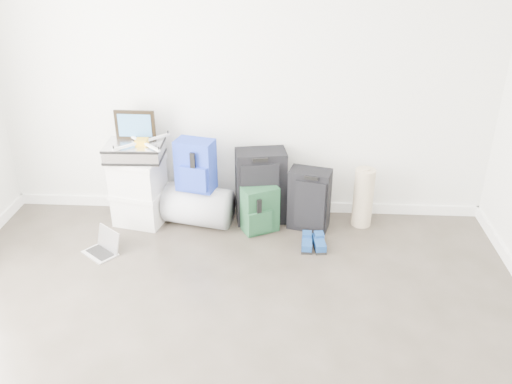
# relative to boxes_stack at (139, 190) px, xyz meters

# --- Properties ---
(room_envelope) EXTENTS (4.52, 5.02, 2.71)m
(room_envelope) POSITION_rel_boxes_stack_xyz_m (0.95, -2.18, 1.40)
(room_envelope) COLOR silver
(room_envelope) RESTS_ON ground
(boxes_stack) EXTENTS (0.52, 0.46, 0.65)m
(boxes_stack) POSITION_rel_boxes_stack_xyz_m (0.00, 0.00, 0.00)
(boxes_stack) COLOR silver
(boxes_stack) RESTS_ON ground
(briefcase) EXTENTS (0.50, 0.38, 0.14)m
(briefcase) POSITION_rel_boxes_stack_xyz_m (0.00, 0.00, 0.39)
(briefcase) COLOR #B2B2B7
(briefcase) RESTS_ON boxes_stack
(painting) EXTENTS (0.36, 0.03, 0.27)m
(painting) POSITION_rel_boxes_stack_xyz_m (-0.00, 0.10, 0.60)
(painting) COLOR black
(painting) RESTS_ON briefcase
(drone) EXTENTS (0.42, 0.42, 0.05)m
(drone) POSITION_rel_boxes_stack_xyz_m (0.08, -0.02, 0.49)
(drone) COLOR gold
(drone) RESTS_ON briefcase
(duffel_bag) EXTENTS (0.67, 0.50, 0.37)m
(duffel_bag) POSITION_rel_boxes_stack_xyz_m (0.55, -0.01, -0.14)
(duffel_bag) COLOR #9B9EA4
(duffel_bag) RESTS_ON ground
(blue_backpack) EXTENTS (0.37, 0.31, 0.47)m
(blue_backpack) POSITION_rel_boxes_stack_xyz_m (0.55, -0.04, 0.27)
(blue_backpack) COLOR #18329D
(blue_backpack) RESTS_ON duffel_bag
(large_suitcase) EXTENTS (0.49, 0.36, 0.70)m
(large_suitcase) POSITION_rel_boxes_stack_xyz_m (1.12, 0.09, 0.03)
(large_suitcase) COLOR black
(large_suitcase) RESTS_ON ground
(green_backpack) EXTENTS (0.36, 0.34, 0.43)m
(green_backpack) POSITION_rel_boxes_stack_xyz_m (1.12, -0.11, -0.12)
(green_backpack) COLOR #13351B
(green_backpack) RESTS_ON ground
(carry_on) EXTENTS (0.41, 0.32, 0.57)m
(carry_on) POSITION_rel_boxes_stack_xyz_m (1.57, -0.02, -0.04)
(carry_on) COLOR black
(carry_on) RESTS_ON ground
(shoes) EXTENTS (0.22, 0.25, 0.08)m
(shoes) POSITION_rel_boxes_stack_xyz_m (1.60, -0.37, -0.29)
(shoes) COLOR black
(shoes) RESTS_ON ground
(rolled_rug) EXTENTS (0.18, 0.18, 0.56)m
(rolled_rug) POSITION_rel_boxes_stack_xyz_m (2.06, 0.07, -0.05)
(rolled_rug) COLOR tan
(rolled_rug) RESTS_ON ground
(laptop) EXTENTS (0.35, 0.34, 0.20)m
(laptop) POSITION_rel_boxes_stack_xyz_m (-0.19, -0.55, -0.28)
(laptop) COLOR silver
(laptop) RESTS_ON ground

